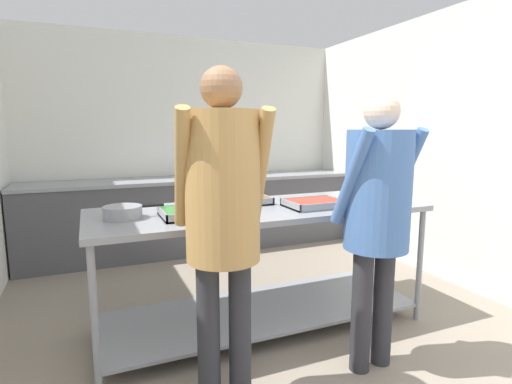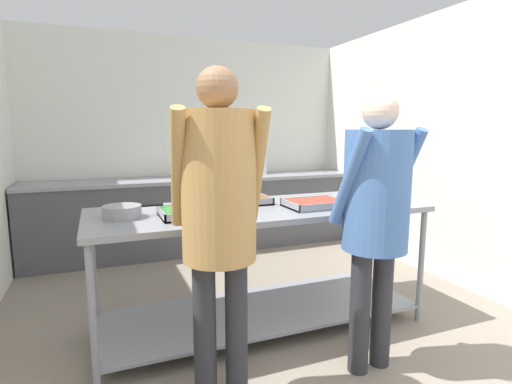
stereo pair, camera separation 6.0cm
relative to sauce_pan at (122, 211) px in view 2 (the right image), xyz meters
The scene contains 13 objects.
wall_rear 2.72m from the sauce_pan, 67.53° to the left, with size 4.17×0.06×2.65m.
wall_right 3.13m from the sauce_pan, ahead, with size 0.06×4.35×2.65m.
back_counter 2.41m from the sauce_pan, 64.08° to the left, with size 4.01×0.65×0.91m.
serving_counter 1.03m from the sauce_pan, ahead, with size 2.46×0.89×0.93m.
sauce_pan is the anchor object (origin of this frame).
serving_tray_roast 0.45m from the sauce_pan, 13.80° to the right, with size 0.42×0.34×0.05m.
serving_tray_vegetables 0.91m from the sauce_pan, 12.11° to the left, with size 0.42×0.31×0.05m.
serving_tray_greens 1.35m from the sauce_pan, ahead, with size 0.42×0.32×0.05m.
plate_stack 1.75m from the sauce_pan, ahead, with size 0.28×0.28×0.07m.
broccoli_bowl 2.03m from the sauce_pan, ahead, with size 0.24×0.24×0.12m.
guest_serving_left 1.60m from the sauce_pan, 28.96° to the right, with size 0.50×0.39×1.71m.
guest_serving_right 0.88m from the sauce_pan, 60.30° to the right, with size 0.51×0.40×1.80m.
water_bottle 2.90m from the sauce_pan, 48.32° to the left, with size 0.06×0.06×0.29m.
Camera 2 is at (-1.16, -0.94, 1.50)m, focal length 28.00 mm.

